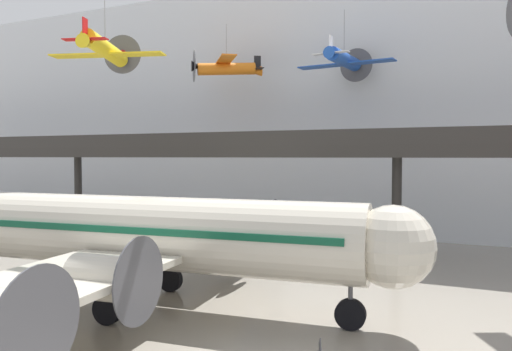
# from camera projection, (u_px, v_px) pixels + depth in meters

# --- Properties ---
(hangar_back_wall) EXTENTS (140.00, 3.00, 23.83)m
(hangar_back_wall) POSITION_uv_depth(u_px,v_px,m) (414.00, 103.00, 43.78)
(hangar_back_wall) COLOR silver
(hangar_back_wall) RESTS_ON ground
(mezzanine_walkway) EXTENTS (110.00, 3.20, 9.15)m
(mezzanine_walkway) POSITION_uv_depth(u_px,v_px,m) (395.00, 152.00, 34.95)
(mezzanine_walkway) COLOR #2D2B28
(mezzanine_walkway) RESTS_ON ground
(airliner_silver_main) EXTENTS (28.03, 31.98, 10.19)m
(airliner_silver_main) POSITION_uv_depth(u_px,v_px,m) (135.00, 233.00, 24.07)
(airliner_silver_main) COLOR beige
(airliner_silver_main) RESTS_ON ground
(suspended_plane_yellow_lowwing) EXTENTS (7.82, 6.60, 5.85)m
(suspended_plane_yellow_lowwing) POSITION_uv_depth(u_px,v_px,m) (105.00, 50.00, 33.04)
(suspended_plane_yellow_lowwing) COLOR yellow
(suspended_plane_orange_highwing) EXTENTS (6.52, 7.03, 5.24)m
(suspended_plane_orange_highwing) POSITION_uv_depth(u_px,v_px,m) (226.00, 68.00, 44.56)
(suspended_plane_orange_highwing) COLOR orange
(suspended_plane_blue_trainer) EXTENTS (8.12, 6.62, 5.40)m
(suspended_plane_blue_trainer) POSITION_uv_depth(u_px,v_px,m) (344.00, 60.00, 40.23)
(suspended_plane_blue_trainer) COLOR #1E4CAD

